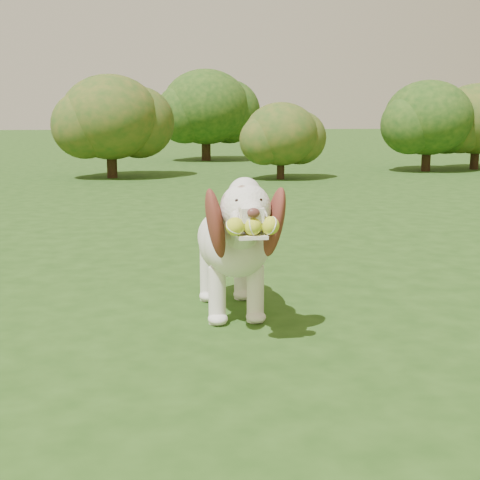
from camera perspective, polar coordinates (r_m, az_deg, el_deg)
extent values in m
plane|color=#204112|center=(3.76, -4.99, -6.67)|extent=(80.00, 80.00, 0.00)
ellipsoid|color=white|center=(3.81, -0.87, -0.21)|extent=(0.38, 0.71, 0.37)
ellipsoid|color=white|center=(3.55, -0.27, -0.35)|extent=(0.37, 0.37, 0.36)
ellipsoid|color=white|center=(4.05, -1.36, 0.30)|extent=(0.34, 0.34, 0.32)
cylinder|color=white|center=(3.40, 0.08, 0.77)|extent=(0.20, 0.29, 0.28)
sphere|color=white|center=(3.25, 0.47, 2.72)|extent=(0.26, 0.26, 0.25)
sphere|color=white|center=(3.26, 0.41, 3.95)|extent=(0.17, 0.17, 0.16)
cube|color=white|center=(3.11, 0.90, 2.25)|extent=(0.11, 0.15, 0.07)
ellipsoid|color=#592D28|center=(3.03, 1.16, 2.33)|extent=(0.06, 0.04, 0.05)
cube|color=white|center=(3.11, 0.94, 0.40)|extent=(0.14, 0.16, 0.02)
ellipsoid|color=brown|center=(3.25, -2.12, 1.40)|extent=(0.15, 0.24, 0.39)
ellipsoid|color=brown|center=(3.29, 2.95, 1.53)|extent=(0.14, 0.24, 0.39)
cylinder|color=white|center=(4.18, -1.63, 1.23)|extent=(0.07, 0.18, 0.14)
cylinder|color=white|center=(3.62, -1.96, -4.73)|extent=(0.10, 0.10, 0.31)
cylinder|color=white|center=(3.65, 1.32, -4.59)|extent=(0.10, 0.10, 0.31)
cylinder|color=white|center=(4.06, -2.77, -2.99)|extent=(0.10, 0.10, 0.31)
cylinder|color=white|center=(4.09, 0.15, -2.89)|extent=(0.10, 0.10, 0.31)
sphere|color=yellow|center=(3.05, -0.43, 1.16)|extent=(0.09, 0.09, 0.09)
sphere|color=yellow|center=(3.06, 1.08, 1.20)|extent=(0.09, 0.09, 0.09)
sphere|color=yellow|center=(3.08, 2.58, 1.24)|extent=(0.09, 0.09, 0.09)
cylinder|color=#382314|center=(11.84, -10.88, 6.60)|extent=(0.18, 0.18, 0.57)
ellipsoid|color=#183E13|center=(11.81, -11.01, 10.26)|extent=(1.70, 1.70, 1.44)
cylinder|color=#382314|center=(15.79, -2.91, 8.01)|extent=(0.21, 0.21, 0.68)
ellipsoid|color=#183E13|center=(15.78, -2.94, 11.28)|extent=(2.03, 2.03, 1.72)
cylinder|color=#382314|center=(11.42, 3.49, 6.24)|extent=(0.13, 0.13, 0.42)
ellipsoid|color=#183E13|center=(11.39, 3.52, 9.02)|extent=(1.25, 1.25, 1.06)
cylinder|color=#382314|center=(13.44, 15.60, 6.86)|extent=(0.17, 0.17, 0.55)
ellipsoid|color=#183E13|center=(13.42, 15.76, 10.01)|extent=(1.66, 1.66, 1.41)
cylinder|color=#382314|center=(14.18, 19.40, 6.81)|extent=(0.17, 0.17, 0.54)
ellipsoid|color=#183E13|center=(14.16, 19.58, 9.72)|extent=(1.62, 1.62, 1.38)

